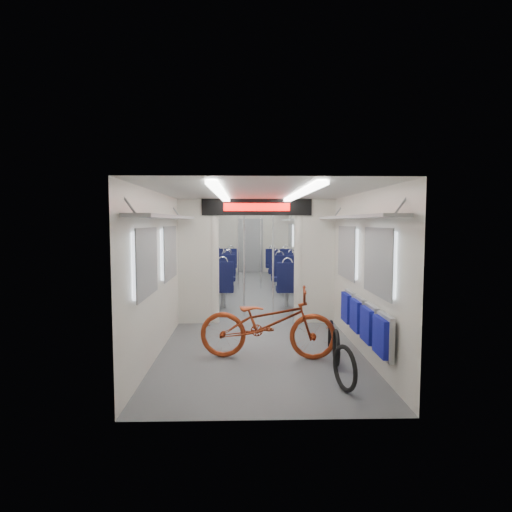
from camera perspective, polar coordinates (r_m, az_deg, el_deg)
The scene contains 14 objects.
carriage at distance 9.67m, azimuth -0.21°, elevation 2.32°, with size 12.00×12.02×2.31m.
bicycle at distance 5.96m, azimuth 1.57°, elevation -8.90°, with size 0.65×1.88×0.99m, color #983416.
flip_bench at distance 5.92m, azimuth 14.10°, elevation -8.27°, with size 0.12×2.10×0.51m.
bike_hoop_a at distance 5.01m, azimuth 11.75°, elevation -14.71°, with size 0.52×0.52×0.05m, color black.
bike_hoop_b at distance 5.80m, azimuth 10.64°, elevation -12.18°, with size 0.49×0.49×0.05m, color black.
bike_hoop_c at distance 6.49m, azimuth 9.93°, elevation -10.56°, with size 0.44×0.44×0.05m, color black.
seat_bay_near_left at distance 10.34m, azimuth -5.48°, elevation -2.78°, with size 0.94×2.21×1.14m.
seat_bay_near_right at distance 10.31m, azimuth 4.93°, elevation -2.86°, with size 0.92×2.13×1.12m.
seat_bay_far_left at distance 13.62m, azimuth -4.53°, elevation -1.10°, with size 0.90×2.02×1.08m.
seat_bay_far_right at distance 13.55m, azimuth 3.37°, elevation -1.14°, with size 0.90×2.01×1.08m.
stanchion_near_left at distance 8.48m, azimuth -1.60°, elevation -0.38°, with size 0.04×0.04×2.30m, color silver.
stanchion_near_right at distance 8.31m, azimuth 2.29°, elevation -0.48°, with size 0.04×0.04×2.30m, color silver.
stanchion_far_left at distance 11.84m, azimuth -2.34°, elevation 1.03°, with size 0.04×0.04×2.30m, color silver.
stanchion_far_right at distance 11.94m, azimuth 0.65°, elevation 1.06°, with size 0.04×0.04×2.30m, color silver.
Camera 1 is at (-0.23, -9.92, 1.88)m, focal length 30.00 mm.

